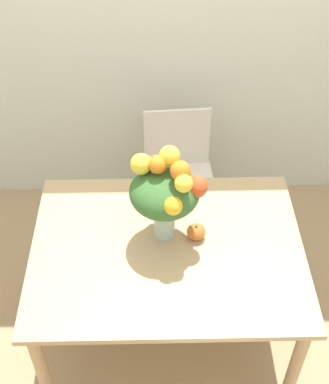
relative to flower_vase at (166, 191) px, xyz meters
The scene contains 6 objects.
ground_plane 1.02m from the flower_vase, 86.57° to the right, with size 12.00×12.00×0.00m, color tan.
wall_back 1.18m from the flower_vase, 89.71° to the left, with size 8.00×0.06×2.70m.
dining_table 0.38m from the flower_vase, 86.57° to the right, with size 1.27×0.96×0.74m.
flower_vase is the anchor object (origin of this frame).
pumpkin 0.28m from the flower_vase, 12.83° to the right, with size 0.09×0.09×0.08m.
dining_chair_near_window 0.91m from the flower_vase, 82.27° to the left, with size 0.45×0.45×0.85m.
Camera 1 is at (-0.05, -1.61, 2.65)m, focal length 50.00 mm.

